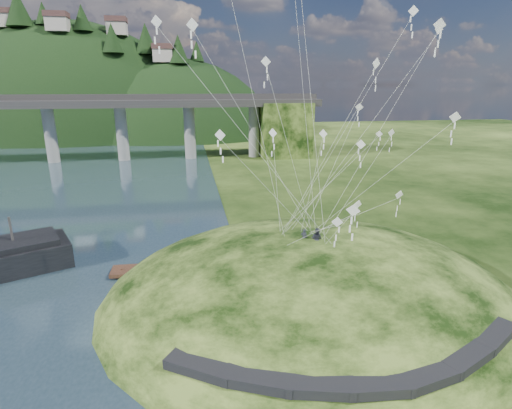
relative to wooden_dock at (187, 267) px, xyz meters
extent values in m
plane|color=black|center=(2.33, -8.24, -0.43)|extent=(320.00, 320.00, 0.00)
ellipsoid|color=black|center=(10.33, -6.24, -1.93)|extent=(36.00, 32.00, 13.00)
cube|color=black|center=(0.83, -16.24, 1.59)|extent=(4.32, 3.62, 0.71)
cube|color=black|center=(3.83, -17.89, 1.65)|extent=(4.10, 2.97, 0.61)
cube|color=black|center=(6.83, -18.89, 1.65)|extent=(3.85, 2.37, 0.62)
cube|color=black|center=(9.83, -19.34, 1.60)|extent=(3.62, 1.83, 0.66)
cube|color=black|center=(12.83, -19.14, 1.61)|extent=(3.82, 2.27, 0.68)
cube|color=black|center=(15.83, -18.19, 1.71)|extent=(4.11, 2.97, 0.71)
cube|color=black|center=(18.83, -16.64, 1.73)|extent=(4.26, 3.43, 0.66)
cylinder|color=gray|center=(-29.67, 61.76, 6.07)|extent=(2.60, 2.60, 13.00)
cylinder|color=gray|center=(-14.17, 61.76, 6.07)|extent=(2.60, 2.60, 13.00)
cylinder|color=gray|center=(1.33, 61.76, 6.07)|extent=(2.60, 2.60, 13.00)
cylinder|color=gray|center=(16.83, 61.76, 6.07)|extent=(2.60, 2.60, 13.00)
cube|color=black|center=(24.33, 61.76, 6.07)|extent=(12.00, 11.00, 13.00)
ellipsoid|color=black|center=(-37.67, 117.76, -6.43)|extent=(96.00, 68.00, 88.00)
ellipsoid|color=black|center=(-2.67, 109.76, -10.43)|extent=(76.00, 56.00, 72.00)
cone|color=black|center=(-47.55, 106.39, 38.80)|extent=(8.01, 8.01, 10.54)
cone|color=black|center=(-40.54, 105.82, 37.45)|extent=(4.97, 4.97, 6.54)
cone|color=black|center=(-29.07, 103.80, 36.24)|extent=(5.83, 5.83, 7.67)
cone|color=black|center=(-20.12, 98.84, 30.15)|extent=(6.47, 6.47, 8.51)
cone|color=black|center=(-10.89, 105.75, 30.80)|extent=(7.13, 7.13, 9.38)
cone|color=black|center=(-0.79, 100.79, 27.44)|extent=(6.56, 6.56, 8.63)
cone|color=black|center=(5.10, 106.39, 27.25)|extent=(4.88, 4.88, 6.42)
cube|color=beige|center=(-52.67, 109.76, 35.56)|extent=(6.00, 5.00, 4.00)
cube|color=#50312E|center=(-52.67, 109.76, 38.26)|extent=(6.40, 5.40, 1.60)
cube|color=beige|center=(-35.67, 101.76, 33.85)|extent=(6.00, 5.00, 4.00)
cube|color=#50312E|center=(-35.67, 101.76, 36.55)|extent=(6.40, 5.40, 1.60)
cube|color=beige|center=(-19.67, 107.76, 33.75)|extent=(6.00, 5.00, 4.00)
cube|color=#50312E|center=(-19.67, 107.76, 36.45)|extent=(6.40, 5.40, 1.60)
cube|color=beige|center=(-5.67, 101.76, 25.45)|extent=(6.00, 5.00, 4.00)
cube|color=#50312E|center=(-5.67, 101.76, 28.15)|extent=(6.40, 5.40, 1.60)
cube|color=black|center=(-15.22, 3.65, 2.26)|extent=(6.99, 6.52, 0.56)
cylinder|color=#2D2B2B|center=(-16.07, 3.27, 3.46)|extent=(0.22, 0.22, 2.78)
cube|color=#392117|center=(0.00, 0.00, 0.01)|extent=(13.85, 2.47, 0.35)
cylinder|color=#392117|center=(-5.92, 0.13, -0.24)|extent=(0.30, 0.30, 0.99)
cylinder|color=#392117|center=(-2.96, 0.07, -0.24)|extent=(0.30, 0.30, 0.99)
cylinder|color=#392117|center=(0.00, 0.00, -0.24)|extent=(0.30, 0.30, 0.99)
cylinder|color=#392117|center=(2.96, -0.07, -0.24)|extent=(0.30, 0.30, 0.99)
cylinder|color=#392117|center=(5.92, -0.13, -0.24)|extent=(0.30, 0.30, 0.99)
imported|color=#252732|center=(9.76, -5.65, 5.31)|extent=(0.65, 0.57, 1.50)
imported|color=#252732|center=(10.68, -6.14, 5.52)|extent=(1.17, 1.15, 1.90)
cube|color=silver|center=(17.87, -4.89, 21.95)|extent=(0.58, 0.59, 0.76)
cube|color=silver|center=(17.87, -4.89, 21.39)|extent=(0.10, 0.06, 0.46)
cube|color=silver|center=(17.87, -4.89, 20.83)|extent=(0.10, 0.06, 0.46)
cube|color=silver|center=(17.87, -4.89, 20.28)|extent=(0.10, 0.06, 0.46)
cube|color=silver|center=(19.26, 1.60, 12.01)|extent=(0.62, 0.34, 0.66)
cube|color=silver|center=(19.26, 1.60, 11.54)|extent=(0.09, 0.03, 0.39)
cube|color=silver|center=(19.26, 1.60, 11.06)|extent=(0.09, 0.03, 0.39)
cube|color=silver|center=(19.26, 1.60, 10.58)|extent=(0.09, 0.03, 0.39)
cube|color=silver|center=(10.60, -10.56, 7.54)|extent=(0.73, 0.31, 0.76)
cube|color=silver|center=(10.60, -10.56, 7.00)|extent=(0.10, 0.04, 0.45)
cube|color=silver|center=(10.60, -10.56, 6.45)|extent=(0.10, 0.04, 0.45)
cube|color=silver|center=(10.60, -10.56, 5.91)|extent=(0.10, 0.04, 0.45)
cube|color=silver|center=(-0.67, -11.30, 19.89)|extent=(0.61, 0.33, 0.65)
cube|color=silver|center=(-0.67, -11.30, 19.41)|extent=(0.09, 0.03, 0.39)
cube|color=silver|center=(-0.67, -11.30, 18.94)|extent=(0.09, 0.03, 0.39)
cube|color=silver|center=(-0.67, -11.30, 18.47)|extent=(0.09, 0.03, 0.39)
cube|color=silver|center=(1.31, -8.15, 20.19)|extent=(0.75, 0.38, 0.79)
cube|color=silver|center=(1.31, -8.15, 19.61)|extent=(0.11, 0.04, 0.47)
cube|color=silver|center=(1.31, -8.15, 19.04)|extent=(0.11, 0.04, 0.47)
cube|color=silver|center=(1.31, -8.15, 18.47)|extent=(0.11, 0.04, 0.47)
cube|color=silver|center=(13.01, 0.13, 12.33)|extent=(0.61, 0.64, 0.83)
cube|color=silver|center=(13.01, 0.13, 11.73)|extent=(0.10, 0.08, 0.49)
cube|color=silver|center=(13.01, 0.13, 11.14)|extent=(0.10, 0.08, 0.49)
cube|color=silver|center=(13.01, 0.13, 10.54)|extent=(0.10, 0.08, 0.49)
cube|color=silver|center=(17.93, 3.72, 14.48)|extent=(0.80, 0.31, 0.79)
cube|color=silver|center=(17.93, 3.72, 13.90)|extent=(0.11, 0.03, 0.47)
cube|color=silver|center=(17.93, 3.72, 13.32)|extent=(0.11, 0.03, 0.47)
cube|color=silver|center=(17.93, 3.72, 12.74)|extent=(0.11, 0.03, 0.47)
cube|color=silver|center=(19.42, -6.03, 20.57)|extent=(0.69, 0.14, 0.69)
cube|color=silver|center=(19.42, -6.03, 20.08)|extent=(0.09, 0.04, 0.40)
cube|color=silver|center=(19.42, -6.03, 19.59)|extent=(0.09, 0.04, 0.40)
cube|color=silver|center=(19.42, -6.03, 19.10)|extent=(0.09, 0.04, 0.40)
cube|color=silver|center=(11.11, -12.47, 9.34)|extent=(0.64, 0.24, 0.64)
cube|color=silver|center=(11.11, -12.47, 8.88)|extent=(0.08, 0.06, 0.38)
cube|color=silver|center=(11.11, -12.47, 8.41)|extent=(0.08, 0.06, 0.38)
cube|color=silver|center=(11.11, -12.47, 7.94)|extent=(0.08, 0.06, 0.38)
cube|color=silver|center=(18.60, -7.34, 20.69)|extent=(0.88, 0.26, 0.88)
cube|color=silver|center=(18.60, -7.34, 20.05)|extent=(0.12, 0.03, 0.52)
cube|color=silver|center=(18.60, -7.34, 19.42)|extent=(0.12, 0.03, 0.52)
cube|color=silver|center=(18.60, -7.34, 18.79)|extent=(0.12, 0.03, 0.52)
cube|color=silver|center=(2.71, -9.88, 13.59)|extent=(0.66, 0.40, 0.74)
cube|color=silver|center=(2.71, -9.88, 13.07)|extent=(0.10, 0.05, 0.43)
cube|color=silver|center=(2.71, -9.88, 12.54)|extent=(0.10, 0.05, 0.43)
cube|color=silver|center=(2.71, -9.88, 12.02)|extent=(0.10, 0.05, 0.43)
cube|color=silver|center=(19.40, -9.31, 14.44)|extent=(0.81, 0.30, 0.80)
cube|color=silver|center=(19.40, -9.31, 13.86)|extent=(0.11, 0.03, 0.48)
cube|color=silver|center=(19.40, -9.31, 13.27)|extent=(0.11, 0.03, 0.48)
cube|color=silver|center=(19.40, -9.31, 12.69)|extent=(0.11, 0.03, 0.48)
cube|color=silver|center=(19.32, -0.68, 12.39)|extent=(0.73, 0.20, 0.73)
cube|color=silver|center=(19.32, -0.68, 11.87)|extent=(0.09, 0.06, 0.43)
cube|color=silver|center=(19.32, -0.68, 11.34)|extent=(0.09, 0.06, 0.43)
cube|color=silver|center=(19.32, -0.68, 10.82)|extent=(0.09, 0.06, 0.43)
cube|color=silver|center=(14.13, -7.19, 18.08)|extent=(0.72, 0.41, 0.79)
cube|color=silver|center=(14.13, -7.19, 17.52)|extent=(0.09, 0.08, 0.46)
cube|color=silver|center=(14.13, -7.19, 16.96)|extent=(0.09, 0.08, 0.46)
cube|color=silver|center=(14.13, -7.19, 16.40)|extent=(0.09, 0.08, 0.46)
cube|color=silver|center=(10.13, -14.07, 9.50)|extent=(0.75, 0.42, 0.80)
cube|color=silver|center=(10.13, -14.07, 8.92)|extent=(0.11, 0.04, 0.48)
cube|color=silver|center=(10.13, -14.07, 8.33)|extent=(0.11, 0.04, 0.48)
cube|color=silver|center=(10.13, -14.07, 7.75)|extent=(0.11, 0.04, 0.48)
cube|color=silver|center=(5.74, -9.27, 18.02)|extent=(0.59, 0.37, 0.64)
cube|color=silver|center=(5.74, -9.27, 17.56)|extent=(0.09, 0.03, 0.38)
cube|color=silver|center=(5.74, -9.27, 17.09)|extent=(0.09, 0.03, 0.38)
cube|color=silver|center=(5.74, -9.27, 16.62)|extent=(0.09, 0.03, 0.38)
cube|color=silver|center=(14.78, -4.25, 11.92)|extent=(0.63, 0.59, 0.82)
cube|color=silver|center=(14.78, -4.25, 11.33)|extent=(0.10, 0.08, 0.48)
cube|color=silver|center=(14.78, -4.25, 10.75)|extent=(0.10, 0.08, 0.48)
cube|color=silver|center=(14.78, -4.25, 10.17)|extent=(0.10, 0.08, 0.48)
cube|color=silver|center=(19.30, -3.21, 7.12)|extent=(0.86, 0.31, 0.85)
cube|color=silver|center=(19.30, -3.21, 6.49)|extent=(0.11, 0.08, 0.51)
cube|color=silver|center=(19.30, -3.21, 5.87)|extent=(0.11, 0.08, 0.51)
cube|color=silver|center=(19.30, -3.21, 5.24)|extent=(0.11, 0.08, 0.51)
cube|color=silver|center=(7.56, -3.14, 12.86)|extent=(0.56, 0.62, 0.79)
cube|color=silver|center=(7.56, -3.14, 12.30)|extent=(0.09, 0.08, 0.46)
cube|color=silver|center=(7.56, -3.14, 11.74)|extent=(0.09, 0.08, 0.46)
cube|color=silver|center=(7.56, -3.14, 11.18)|extent=(0.09, 0.08, 0.46)
camera|label=1|loc=(0.66, -35.25, 16.62)|focal=28.00mm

